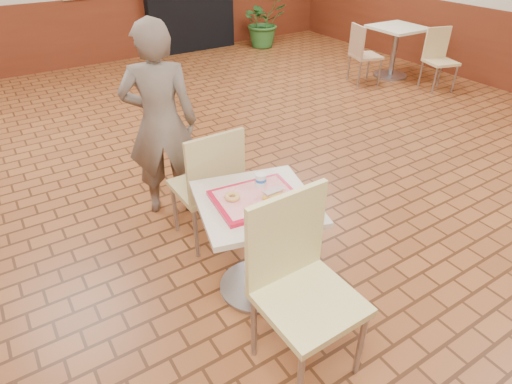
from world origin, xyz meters
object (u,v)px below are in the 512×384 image
main_table (256,232)px  long_john_donut (273,193)px  ring_donut (232,197)px  serving_tray (256,199)px  customer (161,124)px  chair_second_front (439,56)px  chair_main_back (210,182)px  chair_main_front (300,280)px  second_table (395,43)px  chair_second_left (362,51)px  paper_cup (261,180)px  potted_plant (264,21)px

main_table → long_john_donut: long_john_donut is taller
ring_donut → long_john_donut: size_ratio=0.63×
serving_tray → main_table: bearing=-90.0°
customer → chair_second_front: (4.34, 0.76, -0.31)m
chair_main_back → chair_main_front: bearing=85.7°
serving_tray → second_table: (4.13, 2.62, -0.22)m
chair_main_front → serving_tray: chair_main_front is taller
customer → chair_second_left: 3.90m
paper_cup → long_john_donut: bearing=-91.5°
chair_main_front → chair_main_back: 1.13m
second_table → chair_second_front: (0.11, -0.69, -0.04)m
paper_cup → second_table: paper_cup is taller
chair_second_left → second_table: bearing=-76.8°
main_table → chair_second_front: 4.66m
ring_donut → chair_second_left: size_ratio=0.11×
customer → ring_donut: bearing=113.2°
chair_main_front → long_john_donut: 0.55m
chair_main_front → main_table: bearing=80.1°
ring_donut → second_table: ring_donut is taller
main_table → chair_second_left: size_ratio=0.85×
paper_cup → chair_second_front: 4.56m
chair_main_back → second_table: size_ratio=1.27×
customer → ring_donut: 1.12m
paper_cup → chair_main_back: bearing=99.8°
second_table → chair_main_front: bearing=-143.2°
chair_main_back → chair_second_front: chair_main_back is taller
paper_cup → chair_second_left: size_ratio=0.10×
serving_tray → second_table: bearing=32.4°
main_table → chair_main_back: bearing=90.5°
serving_tray → ring_donut: (-0.13, 0.05, 0.03)m
ring_donut → potted_plant: potted_plant is taller
chair_main_back → chair_second_left: 4.06m
second_table → chair_second_left: (-0.64, 0.03, -0.03)m
paper_cup → second_table: size_ratio=0.11×
chair_main_front → customer: size_ratio=0.65×
chair_second_front → paper_cup: bearing=-139.3°
customer → potted_plant: bearing=-107.4°
chair_main_front → potted_plant: (3.55, 5.68, -0.11)m
customer → long_john_donut: size_ratio=10.77×
serving_tray → chair_second_front: chair_second_front is taller
ring_donut → long_john_donut: long_john_donut is taller
long_john_donut → chair_second_left: bearing=38.4°
second_table → chair_second_left: 0.64m
chair_second_left → potted_plant: size_ratio=0.91×
main_table → potted_plant: bearing=56.0°
customer → long_john_donut: bearing=123.0°
serving_tray → chair_second_front: size_ratio=0.59×
main_table → chair_main_front: chair_main_front is taller
customer → serving_tray: (0.10, -1.17, -0.05)m
customer → paper_cup: customer is taller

